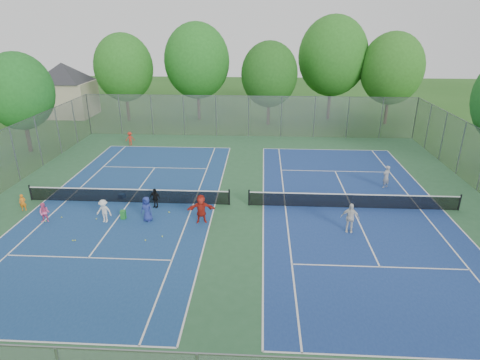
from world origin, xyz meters
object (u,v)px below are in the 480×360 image
(net_right, at_px, (353,201))
(ball_hopper, at_px, (123,215))
(ball_crate, at_px, (122,196))
(net_left, at_px, (129,196))
(instructor, at_px, (386,177))

(net_right, relative_size, ball_hopper, 23.91)
(ball_hopper, bearing_deg, ball_crate, 110.44)
(net_left, relative_size, net_right, 1.00)
(instructor, bearing_deg, ball_crate, -24.03)
(net_left, bearing_deg, instructor, 11.35)
(ball_crate, bearing_deg, instructor, 9.01)
(net_left, relative_size, ball_crate, 35.36)
(ball_hopper, bearing_deg, net_left, 99.43)
(ball_crate, xyz_separation_m, instructor, (17.59, 2.79, 0.65))
(net_left, distance_m, instructor, 17.25)
(net_left, relative_size, instructor, 7.99)
(net_left, bearing_deg, net_right, 0.00)
(ball_crate, height_order, ball_hopper, ball_hopper)
(ball_hopper, height_order, instructor, instructor)
(net_left, xyz_separation_m, ball_hopper, (0.37, -2.23, -0.19))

